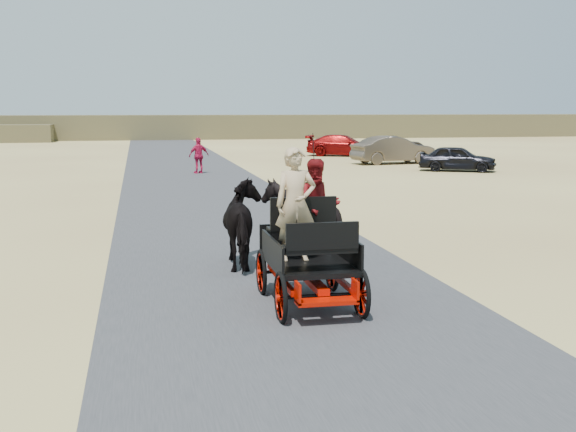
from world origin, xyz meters
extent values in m
plane|color=tan|center=(0.00, 0.00, 0.00)|extent=(140.00, 140.00, 0.00)
cube|color=#38383A|center=(0.00, 0.00, 0.01)|extent=(6.00, 140.00, 0.01)
cube|color=brown|center=(0.00, 62.00, 1.20)|extent=(140.00, 6.00, 2.40)
imported|color=black|center=(-0.27, 1.41, 0.85)|extent=(0.91, 2.01, 1.70)
imported|color=black|center=(0.83, 1.41, 0.85)|extent=(1.37, 1.54, 1.70)
imported|color=tan|center=(0.08, -1.54, 1.62)|extent=(0.66, 0.43, 1.80)
imported|color=#660C0F|center=(0.58, -0.99, 1.51)|extent=(0.77, 0.60, 1.58)
imported|color=#B6143F|center=(0.53, 22.17, 0.86)|extent=(1.09, 0.73, 1.73)
imported|color=black|center=(13.24, 20.83, 0.64)|extent=(4.02, 3.08, 1.28)
imported|color=brown|center=(11.78, 26.10, 0.77)|extent=(4.89, 2.36, 1.54)
imported|color=maroon|center=(10.82, 32.98, 0.69)|extent=(5.15, 3.71, 1.39)
imported|color=brown|center=(15.30, 35.52, 0.60)|extent=(4.41, 2.23, 1.19)
camera|label=1|loc=(-2.33, -12.56, 3.13)|focal=45.00mm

